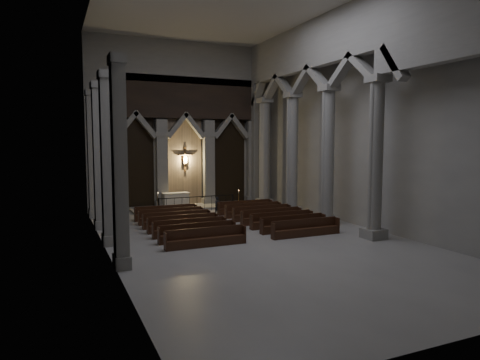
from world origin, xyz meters
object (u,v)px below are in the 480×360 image
Objects in this scene: candle_stand_left at (158,208)px; worshipper at (217,206)px; altar_rail at (197,201)px; pews at (229,222)px; altar at (176,199)px; candle_stand_right at (239,203)px.

worshipper is at bearing -29.57° from candle_stand_left.
altar_rail is 0.59× the size of pews.
altar is 4.55m from candle_stand_right.
candle_stand_right is 6.69m from pews.
altar is 7.84m from pews.
altar is 2.15m from altar_rail.
candle_stand_left is 6.60m from pews.
candle_stand_left reaches higher than candle_stand_right.
altar_rail reaches higher than pews.
candle_stand_left is 4.05m from worshipper.
candle_stand_left is at bearing 135.20° from worshipper.
worshipper is at bearing -64.28° from altar.
altar is at bearing 97.18° from pews.
altar_rail is 4.57× the size of worshipper.
candle_stand_right is 0.14× the size of pews.
pews is at bearing -82.82° from altar.
worshipper reaches higher than altar.
candle_stand_left reaches higher than altar.
worshipper is at bearing -65.73° from altar_rail.
pews is (2.69, -6.03, -0.11)m from candle_stand_left.
candle_stand_right reaches higher than pews.
candle_stand_right is at bearing -24.34° from altar.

